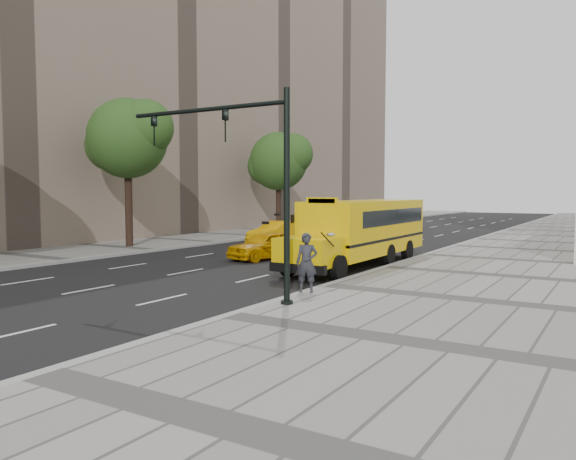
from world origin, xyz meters
The scene contains 13 objects.
ground centered at (0.00, 0.00, 0.00)m, with size 140.00×140.00×0.00m, color black.
sidewalk_museum centered at (12.00, 0.00, 0.07)m, with size 12.00×140.00×0.15m, color gray.
sidewalk_far centered at (-11.00, 0.00, 0.07)m, with size 6.00×140.00×0.15m, color gray.
curb_museum centered at (6.00, 0.00, 0.07)m, with size 0.30×140.00×0.15m, color gray.
curb_far centered at (-8.00, 0.00, 0.07)m, with size 0.30×140.00×0.15m, color gray.
building_far centered at (-19.00, 10.00, 16.00)m, with size 10.00×80.00×32.00m, color #7B695A.
tree_b centered at (-10.41, 0.63, 6.59)m, with size 5.31×4.72×8.92m.
tree_c centered at (-10.41, 17.29, 5.99)m, with size 5.52×4.90×8.40m.
school_bus centered at (4.50, 1.13, 1.76)m, with size 2.96×11.56×3.19m.
taxi_near centered at (-0.60, 0.51, 0.71)m, with size 1.69×4.20×1.43m, color #D79503.
taxi_far centered at (-4.53, 7.74, 0.74)m, with size 1.57×4.49×1.48m, color #D79503.
pedestrian centered at (6.15, -7.16, 1.12)m, with size 0.71×0.46×1.94m, color #28292F.
traffic_signal centered at (5.19, -9.13, 4.09)m, with size 6.18×0.36×6.40m.
Camera 1 is at (15.11, -22.95, 3.45)m, focal length 35.00 mm.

